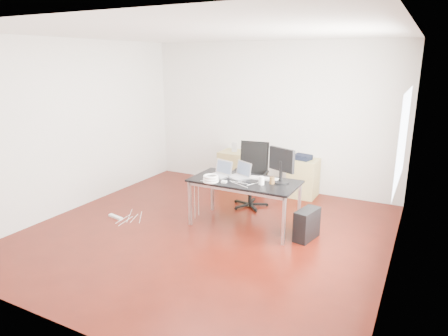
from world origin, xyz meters
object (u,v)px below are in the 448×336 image
at_px(office_chair, 252,171).
at_px(filing_cabinet_left, 234,168).
at_px(pc_tower, 307,224).
at_px(filing_cabinet_right, 303,178).
at_px(desk, 245,184).

bearing_deg(office_chair, filing_cabinet_left, 123.33).
height_order(office_chair, pc_tower, office_chair).
xyz_separation_m(filing_cabinet_left, pc_tower, (2.03, -1.77, -0.13)).
relative_size(filing_cabinet_right, pc_tower, 1.56).
distance_m(filing_cabinet_left, pc_tower, 2.70).
bearing_deg(office_chair, filing_cabinet_right, 44.06).
bearing_deg(pc_tower, office_chair, 156.13).
xyz_separation_m(desk, pc_tower, (0.98, -0.01, -0.46)).
bearing_deg(office_chair, pc_tower, -44.34).
height_order(office_chair, filing_cabinet_left, office_chair).
distance_m(office_chair, filing_cabinet_left, 1.19).
relative_size(filing_cabinet_left, filing_cabinet_right, 1.00).
relative_size(desk, pc_tower, 3.56).
bearing_deg(desk, filing_cabinet_left, 120.79).
xyz_separation_m(office_chair, filing_cabinet_right, (0.66, 0.87, -0.26)).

